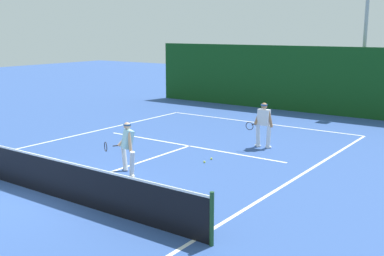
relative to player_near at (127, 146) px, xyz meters
The scene contains 12 objects.
ground_plane 2.75m from the player_near, 101.76° to the right, with size 80.00×80.00×0.00m, color #2F4E92.
court_line_baseline_far 9.33m from the player_near, 93.29° to the left, with size 9.53×0.10×0.01m, color white.
court_line_sideline_right 5.02m from the player_near, 31.13° to the right, with size 0.10×23.66×0.01m, color white.
court_line_service 3.96m from the player_near, 97.92° to the left, with size 7.77×0.10×0.01m, color white.
court_line_centre 1.19m from the player_near, 129.63° to the left, with size 0.10×6.40×0.01m, color white.
tennis_net 2.63m from the player_near, 101.76° to the right, with size 10.45×0.09×1.12m.
player_near is the anchor object (origin of this frame).
player_far 5.50m from the player_near, 71.28° to the left, with size 0.75×0.87×1.64m.
tennis_ball 3.08m from the player_near, 66.93° to the left, with size 0.07×0.07×0.07m, color #D1E033.
tennis_ball_extra 2.70m from the player_near, 62.40° to the left, with size 0.07×0.07×0.07m, color #D1E033.
back_fence_windscreen 13.28m from the player_near, 92.30° to the left, with size 17.19×0.12×3.40m, color #114116.
light_pole 15.00m from the player_near, 80.11° to the left, with size 0.55×0.44×6.71m.
Camera 1 is at (9.92, -7.27, 4.17)m, focal length 44.21 mm.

